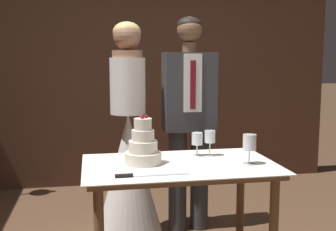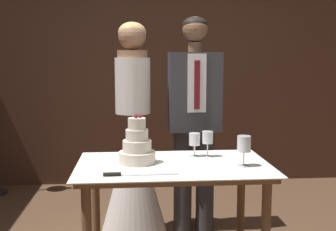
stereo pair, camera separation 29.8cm
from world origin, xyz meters
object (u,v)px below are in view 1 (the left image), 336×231
object	(u,v)px
bride	(129,157)
groom	(189,113)
cake_table	(180,180)
wine_glass_far	(210,137)
wine_glass_near	(197,139)
tiered_cake	(143,148)
wine_glass_middle	(249,144)
cake_knife	(138,175)

from	to	relation	value
bride	groom	xyz separation A→B (m)	(0.50, -0.00, 0.35)
cake_table	wine_glass_far	bearing A→B (deg)	36.09
cake_table	wine_glass_near	size ratio (longest dim) A/B	7.57
cake_table	groom	world-z (taller)	groom
wine_glass_far	bride	distance (m)	0.84
tiered_cake	wine_glass_far	distance (m)	0.49
wine_glass_middle	groom	distance (m)	0.91
cake_knife	bride	size ratio (longest dim) A/B	0.25
wine_glass_far	bride	bearing A→B (deg)	128.55
wine_glass_middle	groom	size ratio (longest dim) A/B	0.11
wine_glass_near	wine_glass_far	size ratio (longest dim) A/B	0.92
tiered_cake	wine_glass_near	size ratio (longest dim) A/B	1.94
tiered_cake	wine_glass_middle	world-z (taller)	tiered_cake
cake_knife	groom	distance (m)	1.19
cake_table	wine_glass_middle	world-z (taller)	wine_glass_middle
wine_glass_near	groom	size ratio (longest dim) A/B	0.09
wine_glass_near	wine_glass_far	world-z (taller)	wine_glass_far
cake_knife	bride	distance (m)	1.06
wine_glass_far	groom	bearing A→B (deg)	89.90
tiered_cake	bride	size ratio (longest dim) A/B	0.18
tiered_cake	groom	bearing A→B (deg)	58.06
cake_table	groom	size ratio (longest dim) A/B	0.69
tiered_cake	wine_glass_near	world-z (taller)	tiered_cake
cake_table	wine_glass_far	distance (m)	0.38
bride	tiered_cake	bearing A→B (deg)	-88.24
tiered_cake	cake_knife	bearing A→B (deg)	-102.62
cake_table	cake_knife	world-z (taller)	cake_knife
wine_glass_near	wine_glass_middle	xyz separation A→B (m)	(0.26, -0.28, 0.02)
bride	wine_glass_near	bearing A→B (deg)	-56.16
cake_table	wine_glass_far	size ratio (longest dim) A/B	7.00
groom	bride	bearing A→B (deg)	179.93
wine_glass_near	groom	world-z (taller)	groom
wine_glass_middle	cake_knife	bearing A→B (deg)	-167.55
tiered_cake	wine_glass_far	size ratio (longest dim) A/B	1.79
bride	cake_table	bearing A→B (deg)	-72.80
cake_knife	wine_glass_middle	size ratio (longest dim) A/B	2.27
tiered_cake	groom	size ratio (longest dim) A/B	0.18
cake_knife	wine_glass_near	distance (m)	0.64
wine_glass_middle	bride	bearing A→B (deg)	127.07
tiered_cake	wine_glass_middle	bearing A→B (deg)	-11.31
wine_glass_far	wine_glass_near	bearing A→B (deg)	172.46
groom	cake_knife	bearing A→B (deg)	-117.19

